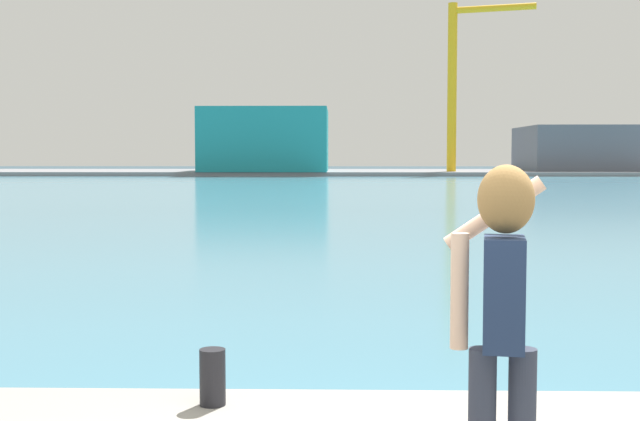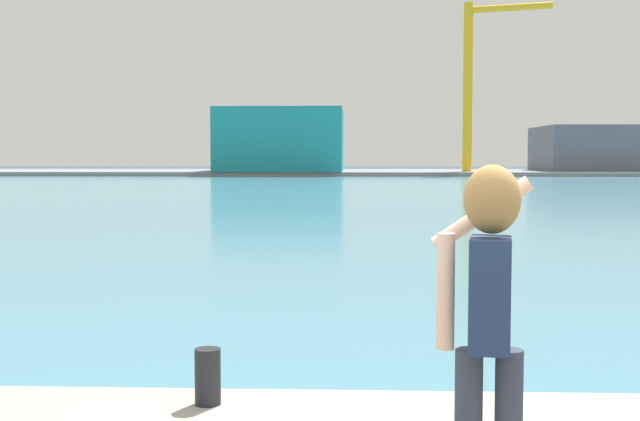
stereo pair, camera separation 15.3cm
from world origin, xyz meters
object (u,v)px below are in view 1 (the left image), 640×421
at_px(warehouse_left, 266,140).
at_px(harbor_bollard, 213,377).
at_px(port_crane, 460,73).
at_px(warehouse_right, 577,149).
at_px(person_photographer, 502,300).

bearing_deg(warehouse_left, harbor_bollard, -85.27).
bearing_deg(harbor_bollard, port_crane, 80.68).
bearing_deg(port_crane, warehouse_right, 23.54).
relative_size(harbor_bollard, warehouse_right, 0.03).
bearing_deg(warehouse_right, warehouse_left, -173.55).
bearing_deg(warehouse_left, person_photographer, -84.26).
bearing_deg(warehouse_right, person_photographer, -106.02).
distance_m(person_photographer, warehouse_left, 88.89).
relative_size(person_photographer, warehouse_right, 0.13).
distance_m(harbor_bollard, warehouse_right, 95.04).
xyz_separation_m(person_photographer, warehouse_left, (-8.89, 88.41, 2.33)).
height_order(warehouse_right, port_crane, port_crane).
bearing_deg(person_photographer, port_crane, 2.10).
distance_m(warehouse_left, warehouse_right, 35.65).
bearing_deg(warehouse_left, port_crane, -6.13).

